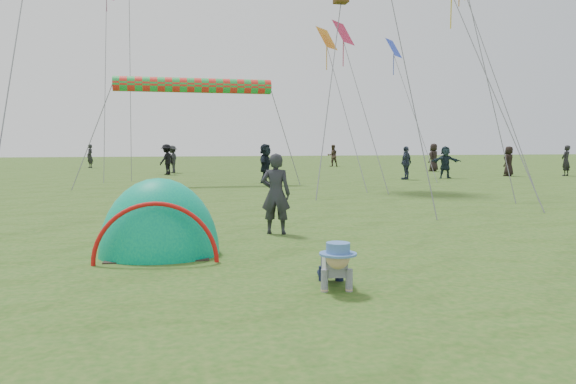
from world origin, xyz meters
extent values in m
plane|color=#215214|center=(0.00, 0.00, 0.00)|extent=(140.00, 140.00, 0.00)
ellipsoid|color=#007B6F|center=(-1.49, 2.08, 0.00)|extent=(2.08, 1.77, 2.51)
imported|color=#26262D|center=(0.81, 3.68, 0.81)|extent=(0.69, 0.57, 1.61)
imported|color=#45342B|center=(11.99, 34.04, 0.84)|extent=(0.82, 0.64, 1.68)
imported|color=#2B3348|center=(10.68, 18.45, 0.83)|extent=(1.01, 0.92, 1.65)
imported|color=black|center=(-0.74, 25.68, 0.87)|extent=(1.20, 1.29, 1.75)
imported|color=black|center=(17.47, 19.85, 0.82)|extent=(0.95, 0.87, 1.64)
imported|color=black|center=(3.45, 17.81, 0.89)|extent=(1.30, 1.69, 1.78)
imported|color=black|center=(-5.96, 36.05, 0.86)|extent=(0.67, 0.75, 1.72)
imported|color=#26272A|center=(-0.36, 27.48, 0.83)|extent=(0.94, 1.22, 1.66)
imported|color=black|center=(15.98, 25.54, 0.89)|extent=(1.04, 0.96, 1.78)
imported|color=#1C2B35|center=(13.11, 18.94, 0.83)|extent=(1.60, 0.78, 1.65)
imported|color=black|center=(20.61, 19.23, 0.85)|extent=(0.73, 0.62, 1.69)
cylinder|color=red|center=(0.26, 17.65, 4.30)|extent=(6.74, 0.64, 0.64)
plane|color=orange|center=(6.03, 16.87, 6.40)|extent=(1.16, 1.16, 0.95)
plane|color=blue|center=(11.06, 20.97, 6.84)|extent=(1.20, 1.20, 0.98)
plane|color=#CC1F49|center=(6.55, 16.17, 6.54)|extent=(1.21, 1.21, 0.99)
camera|label=1|loc=(-1.59, -7.19, 1.82)|focal=35.00mm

